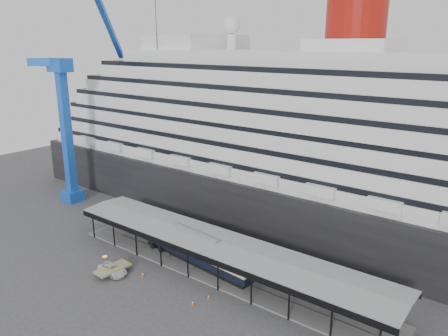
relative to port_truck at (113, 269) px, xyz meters
The scene contains 9 objects.
ground 13.93m from the port_truck, 22.92° to the left, with size 200.00×200.00×0.00m, color #3A3A3D.
cruise_ship 43.31m from the port_truck, 71.03° to the left, with size 130.00×30.00×43.90m.
platform_canopy 16.59m from the port_truck, 39.11° to the left, with size 56.00×9.18×5.30m.
crane_blue 40.87m from the port_truck, 153.60° to the left, with size 22.63×19.19×47.60m.
port_truck is the anchor object (origin of this frame).
pullman_carriage 13.27m from the port_truck, 52.55° to the left, with size 23.05×5.04×22.46m.
traffic_cone_left 4.92m from the port_truck, 26.27° to the left, with size 0.45×0.45×0.75m.
traffic_cone_mid 15.41m from the port_truck, ahead, with size 0.45×0.45×0.67m.
traffic_cone_right 16.53m from the port_truck, 13.03° to the left, with size 0.43×0.43×0.67m.
Camera 1 is at (37.50, -42.53, 34.42)m, focal length 35.00 mm.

